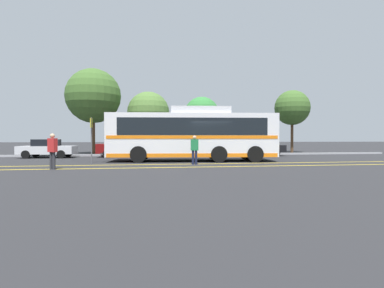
# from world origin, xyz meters

# --- Properties ---
(ground_plane) EXTENTS (220.00, 220.00, 0.00)m
(ground_plane) POSITION_xyz_m (0.00, 0.00, 0.00)
(ground_plane) COLOR #262628
(lane_strip_0) EXTENTS (30.57, 0.20, 0.01)m
(lane_strip_0) POSITION_xyz_m (-0.98, -1.88, 0.00)
(lane_strip_0) COLOR gold
(lane_strip_0) RESTS_ON ground_plane
(lane_strip_1) EXTENTS (30.57, 0.20, 0.01)m
(lane_strip_1) POSITION_xyz_m (-0.98, -3.72, 0.00)
(lane_strip_1) COLOR gold
(lane_strip_1) RESTS_ON ground_plane
(curb_strip) EXTENTS (38.57, 0.36, 0.15)m
(curb_strip) POSITION_xyz_m (-0.98, 6.81, 0.07)
(curb_strip) COLOR #99999E
(curb_strip) RESTS_ON ground_plane
(transit_bus) EXTENTS (11.06, 3.59, 3.46)m
(transit_bus) POSITION_xyz_m (-0.97, 0.32, 1.74)
(transit_bus) COLOR silver
(transit_bus) RESTS_ON ground_plane
(parked_car_0) EXTENTS (3.99, 2.09, 1.39)m
(parked_car_0) POSITION_xyz_m (-11.30, 5.33, 0.71)
(parked_car_0) COLOR silver
(parked_car_0) RESTS_ON ground_plane
(parked_car_1) EXTENTS (4.50, 1.91, 1.58)m
(parked_car_1) POSITION_xyz_m (-5.47, 5.42, 0.79)
(parked_car_1) COLOR maroon
(parked_car_1) RESTS_ON ground_plane
(parked_car_2) EXTENTS (4.60, 2.02, 1.38)m
(parked_car_2) POSITION_xyz_m (-0.29, 5.66, 0.71)
(parked_car_2) COLOR black
(parked_car_2) RESTS_ON ground_plane
(parked_car_3) EXTENTS (4.60, 2.08, 1.45)m
(parked_car_3) POSITION_xyz_m (5.38, 5.51, 0.73)
(parked_car_3) COLOR black
(parked_car_3) RESTS_ON ground_plane
(pedestrian_0) EXTENTS (0.47, 0.41, 1.69)m
(pedestrian_0) POSITION_xyz_m (-8.27, -3.82, 0.96)
(pedestrian_0) COLOR #2D2D33
(pedestrian_0) RESTS_ON ground_plane
(pedestrian_1) EXTENTS (0.43, 0.25, 1.62)m
(pedestrian_1) POSITION_xyz_m (-1.22, -2.15, 0.92)
(pedestrian_1) COLOR #191E38
(pedestrian_1) RESTS_ON ground_plane
(bus_stop_sign) EXTENTS (0.07, 0.40, 2.70)m
(bus_stop_sign) POSITION_xyz_m (-7.08, -0.50, 1.69)
(bus_stop_sign) COLOR #59595E
(bus_stop_sign) RESTS_ON ground_plane
(tree_0) EXTENTS (3.60, 3.60, 6.46)m
(tree_0) POSITION_xyz_m (11.09, 10.44, 4.64)
(tree_0) COLOR #513823
(tree_0) RESTS_ON ground_plane
(tree_1) EXTENTS (3.56, 3.56, 5.67)m
(tree_1) POSITION_xyz_m (1.66, 11.09, 3.88)
(tree_1) COLOR #513823
(tree_1) RESTS_ON ground_plane
(tree_2) EXTENTS (5.18, 5.18, 8.13)m
(tree_2) POSITION_xyz_m (-8.90, 11.10, 5.53)
(tree_2) COLOR #513823
(tree_2) RESTS_ON ground_plane
(tree_3) EXTENTS (4.23, 4.23, 6.17)m
(tree_3) POSITION_xyz_m (-3.68, 11.76, 4.05)
(tree_3) COLOR #513823
(tree_3) RESTS_ON ground_plane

